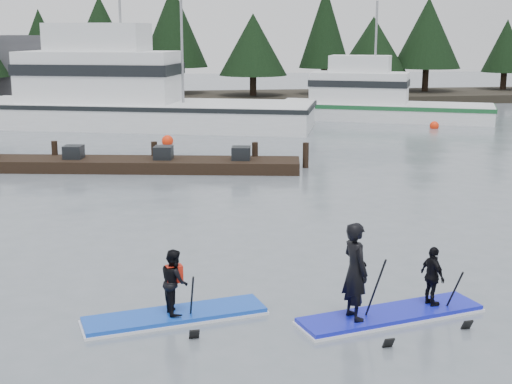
{
  "coord_description": "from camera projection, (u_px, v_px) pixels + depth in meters",
  "views": [
    {
      "loc": [
        -2.73,
        -12.19,
        5.25
      ],
      "look_at": [
        0.0,
        6.0,
        1.1
      ],
      "focal_mm": 50.0,
      "sensor_mm": 36.0,
      "label": 1
    }
  ],
  "objects": [
    {
      "name": "ground",
      "position": [
        304.0,
        319.0,
        13.31
      ],
      "size": [
        160.0,
        160.0,
        0.0
      ],
      "primitive_type": "plane",
      "color": "slate",
      "rests_on": "ground"
    },
    {
      "name": "far_shore",
      "position": [
        185.0,
        99.0,
        53.76
      ],
      "size": [
        70.0,
        8.0,
        0.6
      ],
      "primitive_type": "cube",
      "color": "#2D281E",
      "rests_on": "ground"
    },
    {
      "name": "treeline",
      "position": [
        185.0,
        103.0,
        53.82
      ],
      "size": [
        60.0,
        4.0,
        8.0
      ],
      "primitive_type": null,
      "color": "black",
      "rests_on": "ground"
    },
    {
      "name": "fishing_boat_large",
      "position": [
        130.0,
        112.0,
        40.1
      ],
      "size": [
        19.93,
        10.92,
        10.67
      ],
      "rotation": [
        0.0,
        0.0,
        -0.31
      ],
      "color": "white",
      "rests_on": "ground"
    },
    {
      "name": "fishing_boat_medium",
      "position": [
        378.0,
        110.0,
        43.51
      ],
      "size": [
        13.2,
        8.6,
        7.86
      ],
      "rotation": [
        0.0,
        0.0,
        -0.42
      ],
      "color": "white",
      "rests_on": "ground"
    },
    {
      "name": "floating_dock",
      "position": [
        125.0,
        164.0,
        27.57
      ],
      "size": [
        13.57,
        4.32,
        0.45
      ],
      "primitive_type": "cube",
      "rotation": [
        0.0,
        0.0,
        -0.19
      ],
      "color": "black",
      "rests_on": "ground"
    },
    {
      "name": "buoy_b",
      "position": [
        168.0,
        144.0,
        34.06
      ],
      "size": [
        0.55,
        0.55,
        0.55
      ],
      "primitive_type": "sphere",
      "color": "#FF300C",
      "rests_on": "ground"
    },
    {
      "name": "buoy_c",
      "position": [
        434.0,
        128.0,
        39.56
      ],
      "size": [
        0.51,
        0.51,
        0.51
      ],
      "primitive_type": "sphere",
      "color": "#FF300C",
      "rests_on": "ground"
    },
    {
      "name": "paddleboard_solo",
      "position": [
        175.0,
        298.0,
        13.23
      ],
      "size": [
        3.48,
        1.51,
        1.82
      ],
      "rotation": [
        0.0,
        0.0,
        0.21
      ],
      "color": "blue",
      "rests_on": "ground"
    },
    {
      "name": "paddleboard_duo",
      "position": [
        383.0,
        287.0,
        13.15
      ],
      "size": [
        3.7,
        1.68,
        2.43
      ],
      "rotation": [
        0.0,
        0.0,
        0.24
      ],
      "color": "#151DC6",
      "rests_on": "ground"
    }
  ]
}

